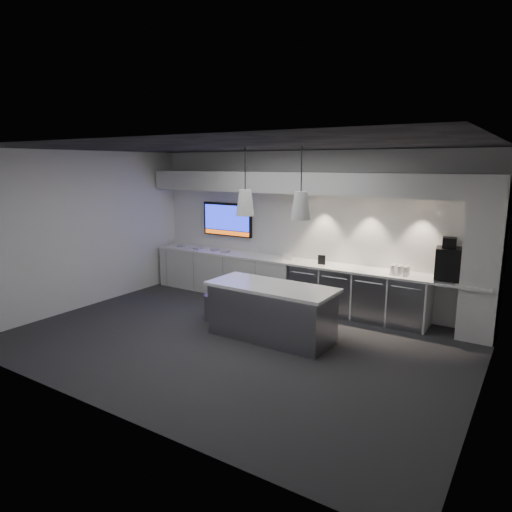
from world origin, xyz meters
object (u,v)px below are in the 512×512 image
Objects in this scene: island at (271,311)px; coffee_machine at (448,262)px; bin at (213,307)px; wall_tv at (227,219)px.

coffee_machine is (2.27, 1.77, 0.74)m from island.
island reaches higher than bin.
island is 1.39m from bin.
island is 2.97m from coffee_machine.
bin is 0.65× the size of coffee_machine.
bin is at bearing -61.71° from wall_tv.
coffee_machine is at bearing -3.08° from wall_tv.
bin is at bearing 171.75° from island.
bin is at bearing -165.48° from coffee_machine.
island is at bearing -40.98° from wall_tv.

